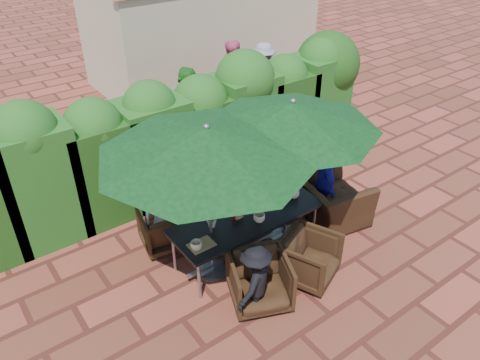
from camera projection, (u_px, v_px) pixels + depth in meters
ground at (255, 249)px, 7.49m from camera, size 80.00×80.00×0.00m
dining_table at (247, 220)px, 7.02m from camera, size 2.37×0.90×0.75m
umbrella_left at (207, 141)px, 5.86m from camera, size 2.92×2.92×2.46m
umbrella_right at (292, 115)px, 6.52m from camera, size 2.54×2.54×2.46m
chair_far_left at (164, 226)px, 7.39m from camera, size 0.81×0.78×0.72m
chair_far_mid at (221, 206)px, 7.80m from camera, size 0.81×0.77×0.79m
chair_far_right at (255, 186)px, 8.34m from camera, size 0.91×0.88×0.74m
chair_near_left at (260, 279)px, 6.36m from camera, size 1.01×0.99×0.81m
chair_near_right at (309, 256)px, 6.76m from camera, size 0.99×0.96×0.79m
chair_end_right at (331, 192)px, 7.91m from camera, size 0.98×1.31×1.04m
adult_far_left at (165, 205)px, 7.27m from camera, size 0.77×0.55×1.42m
adult_far_mid at (207, 190)px, 7.65m from camera, size 0.54×0.45×1.39m
adult_far_right at (257, 179)px, 8.06m from camera, size 0.68×0.52×1.24m
adult_near_left at (255, 282)px, 6.09m from camera, size 0.80×0.59×1.14m
adult_end_right at (325, 183)px, 7.88m from camera, size 0.68×0.87×1.33m
child_left at (188, 205)px, 7.74m from camera, size 0.36×0.31×0.87m
child_right at (234, 191)px, 8.21m from camera, size 0.33×0.30×0.73m
pedestrian_a at (188, 100)px, 10.54m from camera, size 1.45×0.53×1.55m
pedestrian_b at (231, 80)px, 11.14m from camera, size 0.90×0.56×1.88m
pedestrian_c at (263, 76)px, 11.65m from camera, size 1.13×1.06×1.67m
cup_a at (196, 245)px, 6.32m from camera, size 0.16×0.16×0.13m
cup_b at (212, 223)px, 6.73m from camera, size 0.15×0.15×0.14m
cup_c at (259, 218)px, 6.83m from camera, size 0.17×0.17×0.14m
cup_d at (273, 195)px, 7.33m from camera, size 0.14×0.14×0.14m
cup_e at (294, 194)px, 7.35m from camera, size 0.18×0.18×0.14m
ketchup_bottle at (234, 214)px, 6.87m from camera, size 0.04×0.04×0.17m
sauce_bottle at (237, 213)px, 6.91m from camera, size 0.04×0.04×0.17m
serving_tray at (201, 245)px, 6.42m from camera, size 0.35×0.25×0.02m
number_block_left at (239, 215)px, 6.91m from camera, size 0.12×0.06×0.10m
number_block_right at (287, 197)px, 7.30m from camera, size 0.12×0.06×0.10m
hedge_wall at (162, 128)px, 8.20m from camera, size 9.10×1.60×2.50m
building at (202, 21)px, 13.08m from camera, size 6.20×3.08×3.20m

